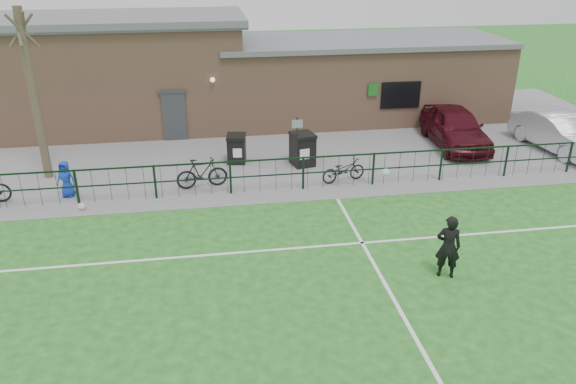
{
  "coord_description": "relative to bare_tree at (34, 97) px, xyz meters",
  "views": [
    {
      "loc": [
        -2.28,
        -9.56,
        7.96
      ],
      "look_at": [
        0.0,
        5.0,
        1.3
      ],
      "focal_mm": 35.0,
      "sensor_mm": 36.0,
      "label": 1
    }
  ],
  "objects": [
    {
      "name": "ground",
      "position": [
        8.0,
        -10.5,
        -3.0
      ],
      "size": [
        90.0,
        90.0,
        0.0
      ],
      "primitive_type": "plane",
      "color": "#1B5D1C",
      "rests_on": "ground"
    },
    {
      "name": "paving_strip",
      "position": [
        8.0,
        3.0,
        -2.99
      ],
      "size": [
        34.0,
        13.0,
        0.02
      ],
      "primitive_type": "cube",
      "color": "slate",
      "rests_on": "ground"
    },
    {
      "name": "pitch_line_touch",
      "position": [
        8.0,
        -2.7,
        -3.0
      ],
      "size": [
        28.0,
        0.1,
        0.01
      ],
      "primitive_type": "cube",
      "color": "white",
      "rests_on": "ground"
    },
    {
      "name": "pitch_line_mid",
      "position": [
        8.0,
        -6.5,
        -3.0
      ],
      "size": [
        28.0,
        0.1,
        0.01
      ],
      "primitive_type": "cube",
      "color": "white",
      "rests_on": "ground"
    },
    {
      "name": "pitch_line_perp",
      "position": [
        10.0,
        -10.5,
        -3.0
      ],
      "size": [
        0.1,
        16.0,
        0.01
      ],
      "primitive_type": "cube",
      "color": "white",
      "rests_on": "ground"
    },
    {
      "name": "perimeter_fence",
      "position": [
        8.0,
        -2.5,
        -2.4
      ],
      "size": [
        28.0,
        0.1,
        1.2
      ],
      "primitive_type": "cube",
      "color": "black",
      "rests_on": "ground"
    },
    {
      "name": "bare_tree",
      "position": [
        0.0,
        0.0,
        0.0
      ],
      "size": [
        0.3,
        0.3,
        6.0
      ],
      "primitive_type": "cylinder",
      "color": "#483B2B",
      "rests_on": "ground"
    },
    {
      "name": "wheelie_bin_left",
      "position": [
        6.92,
        0.44,
        -2.47
      ],
      "size": [
        0.78,
        0.86,
        1.02
      ],
      "primitive_type": "cube",
      "rotation": [
        0.0,
        0.0,
        -0.15
      ],
      "color": "black",
      "rests_on": "paving_strip"
    },
    {
      "name": "wheelie_bin_right",
      "position": [
        9.38,
        -0.23,
        -2.39
      ],
      "size": [
        0.94,
        1.02,
        1.17
      ],
      "primitive_type": "cube",
      "rotation": [
        0.0,
        0.0,
        0.21
      ],
      "color": "black",
      "rests_on": "paving_strip"
    },
    {
      "name": "sign_post",
      "position": [
        9.11,
        -0.58,
        -1.98
      ],
      "size": [
        0.07,
        0.07,
        2.0
      ],
      "primitive_type": "cylinder",
      "rotation": [
        0.0,
        0.0,
        -0.17
      ],
      "color": "black",
      "rests_on": "paving_strip"
    },
    {
      "name": "car_maroon",
      "position": [
        16.05,
        0.96,
        -2.17
      ],
      "size": [
        2.25,
        4.86,
        1.61
      ],
      "primitive_type": "imported",
      "rotation": [
        0.0,
        0.0,
        -0.07
      ],
      "color": "#400B15",
      "rests_on": "paving_strip"
    },
    {
      "name": "car_silver",
      "position": [
        20.01,
        -0.24,
        -2.24
      ],
      "size": [
        2.17,
        4.69,
        1.49
      ],
      "primitive_type": "imported",
      "rotation": [
        0.0,
        0.0,
        0.13
      ],
      "color": "#B7B9BF",
      "rests_on": "paving_strip"
    },
    {
      "name": "bicycle_d",
      "position": [
        5.55,
        -1.84,
        -2.44
      ],
      "size": [
        1.83,
        0.74,
        1.07
      ],
      "primitive_type": "imported",
      "rotation": [
        0.0,
        0.0,
        1.71
      ],
      "color": "black",
      "rests_on": "paving_strip"
    },
    {
      "name": "bicycle_e",
      "position": [
        10.53,
        -2.08,
        -2.54
      ],
      "size": [
        1.76,
        0.97,
        0.87
      ],
      "primitive_type": "imported",
      "rotation": [
        0.0,
        0.0,
        1.82
      ],
      "color": "black",
      "rests_on": "paving_strip"
    },
    {
      "name": "spectator_child",
      "position": [
        1.05,
        -1.89,
        -2.35
      ],
      "size": [
        0.7,
        0.56,
        1.26
      ],
      "primitive_type": "imported",
      "rotation": [
        0.0,
        0.0,
        -0.28
      ],
      "color": "#1137A8",
      "rests_on": "paving_strip"
    },
    {
      "name": "goalkeeper_kick",
      "position": [
        11.62,
        -8.43,
        -2.11
      ],
      "size": [
        1.41,
        2.81,
        2.08
      ],
      "color": "black",
      "rests_on": "ground"
    },
    {
      "name": "ball_ground",
      "position": [
        1.67,
        -3.02,
        -2.88
      ],
      "size": [
        0.25,
        0.25,
        0.25
      ],
      "primitive_type": "sphere",
      "color": "white",
      "rests_on": "ground"
    },
    {
      "name": "clubhouse",
      "position": [
        7.12,
        6.0,
        -0.78
      ],
      "size": [
        24.25,
        5.4,
        4.96
      ],
      "color": "tan",
      "rests_on": "ground"
    }
  ]
}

